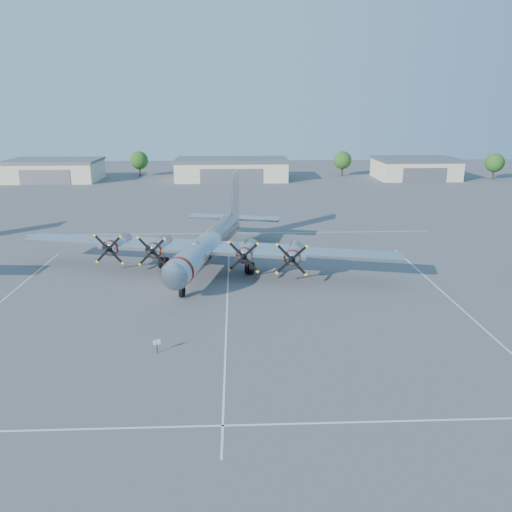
{
  "coord_description": "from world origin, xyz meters",
  "views": [
    {
      "loc": [
        0.92,
        -47.54,
        18.22
      ],
      "look_at": [
        2.99,
        2.36,
        3.2
      ],
      "focal_mm": 35.0,
      "sensor_mm": 36.0,
      "label": 1
    }
  ],
  "objects_px": {
    "tree_east": "(342,160)",
    "info_placard": "(157,344)",
    "main_bomber_b29": "(211,266)",
    "hangar_center": "(232,169)",
    "tree_far_east": "(495,163)",
    "hangar_east": "(415,168)",
    "tree_west": "(139,160)",
    "hangar_west": "(54,170)"
  },
  "relations": [
    {
      "from": "info_placard",
      "to": "main_bomber_b29",
      "type": "bearing_deg",
      "value": 61.27
    },
    {
      "from": "tree_west",
      "to": "tree_far_east",
      "type": "height_order",
      "value": "same"
    },
    {
      "from": "hangar_center",
      "to": "tree_far_east",
      "type": "height_order",
      "value": "tree_far_east"
    },
    {
      "from": "tree_east",
      "to": "tree_far_east",
      "type": "xyz_separation_m",
      "value": [
        38.0,
        -8.0,
        0.0
      ]
    },
    {
      "from": "tree_far_east",
      "to": "tree_east",
      "type": "bearing_deg",
      "value": 168.11
    },
    {
      "from": "tree_far_east",
      "to": "tree_west",
      "type": "bearing_deg",
      "value": 173.86
    },
    {
      "from": "main_bomber_b29",
      "to": "tree_west",
      "type": "bearing_deg",
      "value": 119.18
    },
    {
      "from": "hangar_east",
      "to": "tree_east",
      "type": "distance_m",
      "value": 19.04
    },
    {
      "from": "hangar_center",
      "to": "hangar_east",
      "type": "height_order",
      "value": "same"
    },
    {
      "from": "hangar_center",
      "to": "main_bomber_b29",
      "type": "relative_size",
      "value": 0.66
    },
    {
      "from": "hangar_west",
      "to": "tree_west",
      "type": "xyz_separation_m",
      "value": [
        20.0,
        8.04,
        1.51
      ]
    },
    {
      "from": "tree_east",
      "to": "info_placard",
      "type": "height_order",
      "value": "tree_east"
    },
    {
      "from": "tree_east",
      "to": "main_bomber_b29",
      "type": "height_order",
      "value": "tree_east"
    },
    {
      "from": "hangar_east",
      "to": "tree_far_east",
      "type": "xyz_separation_m",
      "value": [
        20.0,
        -1.96,
        1.51
      ]
    },
    {
      "from": "tree_east",
      "to": "main_bomber_b29",
      "type": "bearing_deg",
      "value": -112.13
    },
    {
      "from": "hangar_center",
      "to": "tree_west",
      "type": "relative_size",
      "value": 4.31
    },
    {
      "from": "hangar_center",
      "to": "tree_east",
      "type": "distance_m",
      "value": 30.64
    },
    {
      "from": "hangar_center",
      "to": "info_placard",
      "type": "distance_m",
      "value": 94.73
    },
    {
      "from": "hangar_east",
      "to": "tree_west",
      "type": "distance_m",
      "value": 73.46
    },
    {
      "from": "tree_west",
      "to": "tree_east",
      "type": "xyz_separation_m",
      "value": [
        55.0,
        -2.0,
        0.0
      ]
    },
    {
      "from": "tree_west",
      "to": "tree_far_east",
      "type": "xyz_separation_m",
      "value": [
        93.0,
        -10.0,
        0.0
      ]
    },
    {
      "from": "hangar_center",
      "to": "info_placard",
      "type": "height_order",
      "value": "hangar_center"
    },
    {
      "from": "hangar_center",
      "to": "tree_far_east",
      "type": "relative_size",
      "value": 4.31
    },
    {
      "from": "hangar_west",
      "to": "tree_east",
      "type": "relative_size",
      "value": 3.4
    },
    {
      "from": "info_placard",
      "to": "hangar_east",
      "type": "bearing_deg",
      "value": 40.13
    },
    {
      "from": "hangar_west",
      "to": "tree_east",
      "type": "bearing_deg",
      "value": 4.6
    },
    {
      "from": "tree_far_east",
      "to": "info_placard",
      "type": "xyz_separation_m",
      "value": [
        -73.25,
        -92.6,
        -3.45
      ]
    },
    {
      "from": "hangar_east",
      "to": "main_bomber_b29",
      "type": "distance_m",
      "value": 88.56
    },
    {
      "from": "tree_west",
      "to": "info_placard",
      "type": "distance_m",
      "value": 104.54
    },
    {
      "from": "hangar_west",
      "to": "hangar_east",
      "type": "relative_size",
      "value": 1.1
    },
    {
      "from": "hangar_east",
      "to": "tree_far_east",
      "type": "bearing_deg",
      "value": -5.61
    },
    {
      "from": "hangar_center",
      "to": "tree_east",
      "type": "relative_size",
      "value": 4.31
    },
    {
      "from": "tree_west",
      "to": "main_bomber_b29",
      "type": "xyz_separation_m",
      "value": [
        22.88,
        -81.0,
        -4.22
      ]
    },
    {
      "from": "info_placard",
      "to": "tree_east",
      "type": "bearing_deg",
      "value": 50.21
    },
    {
      "from": "tree_east",
      "to": "tree_west",
      "type": "bearing_deg",
      "value": 177.92
    },
    {
      "from": "hangar_east",
      "to": "main_bomber_b29",
      "type": "xyz_separation_m",
      "value": [
        -50.12,
        -72.96,
        -2.71
      ]
    },
    {
      "from": "tree_west",
      "to": "tree_east",
      "type": "distance_m",
      "value": 55.04
    },
    {
      "from": "hangar_east",
      "to": "tree_west",
      "type": "xyz_separation_m",
      "value": [
        -73.0,
        8.04,
        1.51
      ]
    },
    {
      "from": "tree_east",
      "to": "tree_far_east",
      "type": "distance_m",
      "value": 38.83
    },
    {
      "from": "tree_west",
      "to": "main_bomber_b29",
      "type": "distance_m",
      "value": 84.27
    },
    {
      "from": "hangar_east",
      "to": "main_bomber_b29",
      "type": "relative_size",
      "value": 0.47
    },
    {
      "from": "hangar_east",
      "to": "info_placard",
      "type": "xyz_separation_m",
      "value": [
        -53.25,
        -94.57,
        -1.94
      ]
    }
  ]
}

